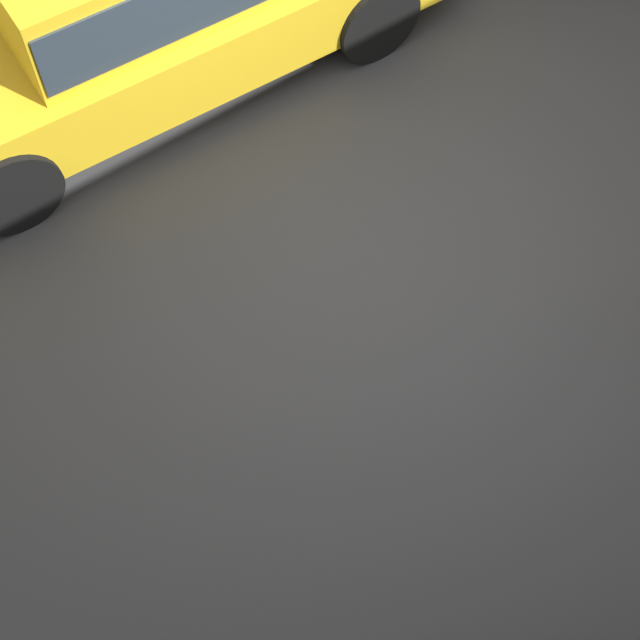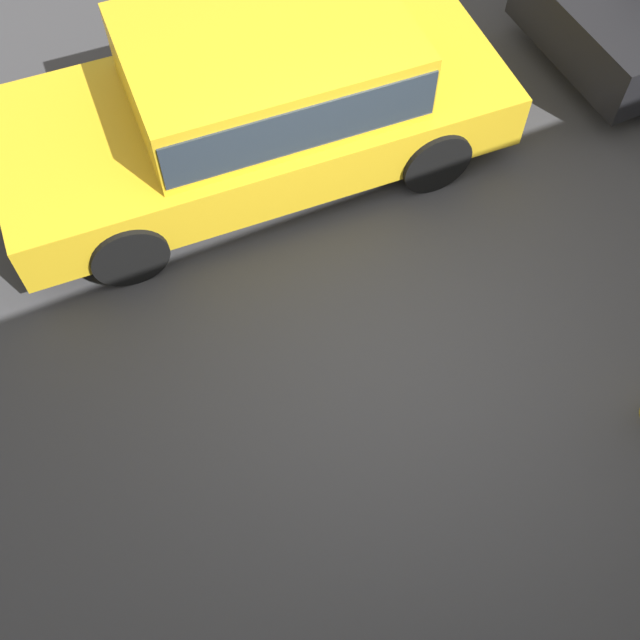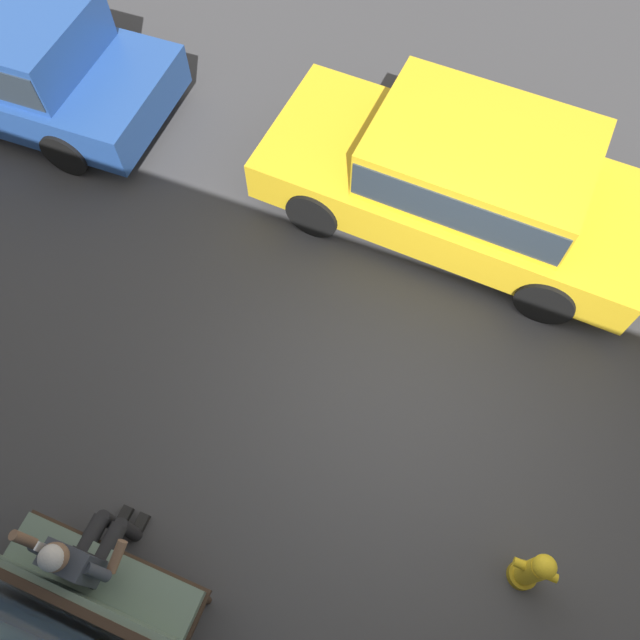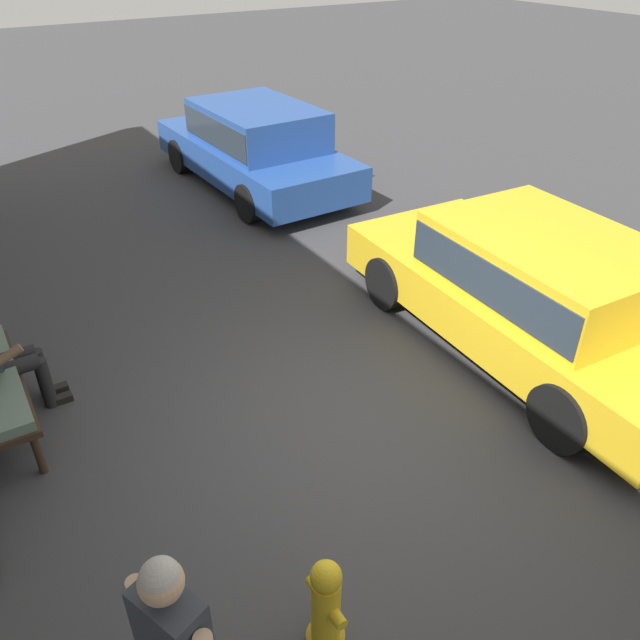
{
  "view_description": "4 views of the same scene",
  "coord_description": "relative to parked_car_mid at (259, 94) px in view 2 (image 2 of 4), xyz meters",
  "views": [
    {
      "loc": [
        2.21,
        2.6,
        5.34
      ],
      "look_at": [
        0.77,
        0.58,
        0.9
      ],
      "focal_mm": 55.0,
      "sensor_mm": 36.0,
      "label": 1
    },
    {
      "loc": [
        1.8,
        2.6,
        5.69
      ],
      "look_at": [
        0.61,
        -0.03,
        0.9
      ],
      "focal_mm": 45.0,
      "sensor_mm": 36.0,
      "label": 2
    },
    {
      "loc": [
        -0.14,
        2.6,
        6.21
      ],
      "look_at": [
        0.94,
        -0.08,
        0.75
      ],
      "focal_mm": 35.0,
      "sensor_mm": 36.0,
      "label": 3
    },
    {
      "loc": [
        -3.6,
        2.6,
        4.05
      ],
      "look_at": [
        0.57,
        0.01,
        0.91
      ],
      "focal_mm": 35.0,
      "sensor_mm": 36.0,
      "label": 4
    }
  ],
  "objects": [
    {
      "name": "ground_plane",
      "position": [
        -0.11,
        2.4,
        -0.77
      ],
      "size": [
        60.0,
        60.0,
        0.0
      ],
      "primitive_type": "plane",
      "color": "#38383A"
    },
    {
      "name": "parked_car_mid",
      "position": [
        0.0,
        0.0,
        0.0
      ],
      "size": [
        4.59,
        2.14,
        1.41
      ],
      "color": "gold",
      "rests_on": "ground_plane"
    }
  ]
}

